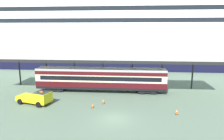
{
  "coord_description": "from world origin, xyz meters",
  "views": [
    {
      "loc": [
        1.6,
        -22.47,
        10.42
      ],
      "look_at": [
        -0.97,
        7.74,
        4.5
      ],
      "focal_mm": 32.17,
      "sensor_mm": 36.0,
      "label": 1
    }
  ],
  "objects_px": {
    "traffic_cone_near": "(93,106)",
    "traffic_cone_mid": "(177,112)",
    "traffic_cone_far": "(103,101)",
    "cruise_ship": "(97,18)",
    "train_carriage": "(101,79)",
    "service_truck": "(37,97)"
  },
  "relations": [
    {
      "from": "service_truck",
      "to": "traffic_cone_mid",
      "type": "relative_size",
      "value": 7.32
    },
    {
      "from": "service_truck",
      "to": "cruise_ship",
      "type": "bearing_deg",
      "value": 85.97
    },
    {
      "from": "train_carriage",
      "to": "service_truck",
      "type": "distance_m",
      "value": 10.93
    },
    {
      "from": "traffic_cone_near",
      "to": "traffic_cone_mid",
      "type": "xyz_separation_m",
      "value": [
        11.05,
        -1.25,
        0.06
      ]
    },
    {
      "from": "traffic_cone_near",
      "to": "traffic_cone_far",
      "type": "relative_size",
      "value": 0.83
    },
    {
      "from": "traffic_cone_mid",
      "to": "traffic_cone_far",
      "type": "relative_size",
      "value": 0.99
    },
    {
      "from": "cruise_ship",
      "to": "traffic_cone_far",
      "type": "relative_size",
      "value": 197.5
    },
    {
      "from": "traffic_cone_mid",
      "to": "service_truck",
      "type": "bearing_deg",
      "value": 173.96
    },
    {
      "from": "traffic_cone_near",
      "to": "traffic_cone_mid",
      "type": "relative_size",
      "value": 0.83
    },
    {
      "from": "traffic_cone_near",
      "to": "traffic_cone_far",
      "type": "height_order",
      "value": "traffic_cone_far"
    },
    {
      "from": "cruise_ship",
      "to": "traffic_cone_mid",
      "type": "distance_m",
      "value": 46.07
    },
    {
      "from": "train_carriage",
      "to": "traffic_cone_far",
      "type": "bearing_deg",
      "value": -78.68
    },
    {
      "from": "traffic_cone_near",
      "to": "traffic_cone_far",
      "type": "distance_m",
      "value": 2.12
    },
    {
      "from": "traffic_cone_near",
      "to": "traffic_cone_mid",
      "type": "height_order",
      "value": "traffic_cone_mid"
    },
    {
      "from": "train_carriage",
      "to": "traffic_cone_mid",
      "type": "relative_size",
      "value": 29.21
    },
    {
      "from": "service_truck",
      "to": "traffic_cone_near",
      "type": "relative_size",
      "value": 8.78
    },
    {
      "from": "cruise_ship",
      "to": "service_truck",
      "type": "bearing_deg",
      "value": -94.03
    },
    {
      "from": "cruise_ship",
      "to": "service_truck",
      "type": "distance_m",
      "value": 40.92
    },
    {
      "from": "cruise_ship",
      "to": "traffic_cone_far",
      "type": "xyz_separation_m",
      "value": [
        6.83,
        -37.65,
        -14.04
      ]
    },
    {
      "from": "traffic_cone_near",
      "to": "traffic_cone_far",
      "type": "xyz_separation_m",
      "value": [
        1.27,
        1.7,
        0.07
      ]
    },
    {
      "from": "traffic_cone_near",
      "to": "train_carriage",
      "type": "bearing_deg",
      "value": 89.56
    },
    {
      "from": "service_truck",
      "to": "traffic_cone_far",
      "type": "height_order",
      "value": "service_truck"
    }
  ]
}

